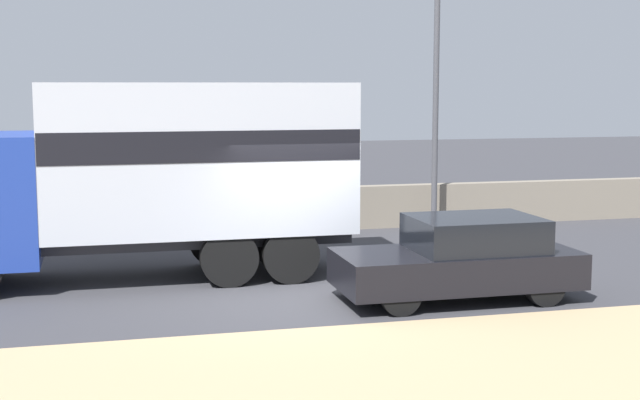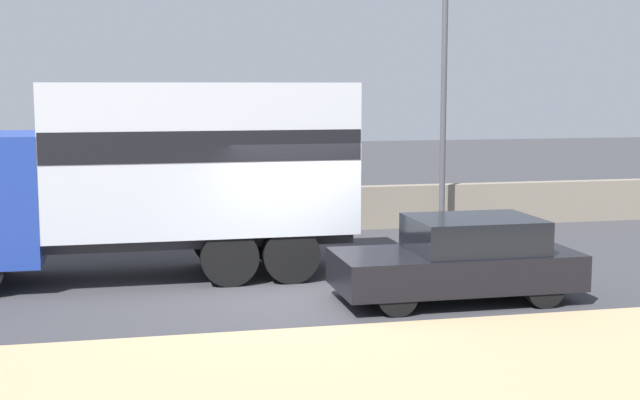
{
  "view_description": "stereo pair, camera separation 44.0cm",
  "coord_description": "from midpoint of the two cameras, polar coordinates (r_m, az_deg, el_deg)",
  "views": [
    {
      "loc": [
        -3.48,
        -14.12,
        3.52
      ],
      "look_at": [
        0.27,
        0.7,
        1.54
      ],
      "focal_mm": 50.0,
      "sensor_mm": 36.0,
      "label": 1
    },
    {
      "loc": [
        -3.05,
        -14.22,
        3.52
      ],
      "look_at": [
        0.27,
        0.7,
        1.54
      ],
      "focal_mm": 50.0,
      "sensor_mm": 36.0,
      "label": 2
    }
  ],
  "objects": [
    {
      "name": "street_lamp",
      "position": [
        21.66,
        6.88,
        9.03
      ],
      "size": [
        0.56,
        0.28,
        7.22
      ],
      "color": "#4C4C51",
      "rests_on": "ground_plane"
    },
    {
      "name": "car_hatchback",
      "position": [
        14.81,
        8.2,
        -3.73
      ],
      "size": [
        3.95,
        1.73,
        1.37
      ],
      "rotation": [
        0.0,
        0.0,
        3.14
      ],
      "color": "black",
      "rests_on": "ground_plane"
    },
    {
      "name": "stone_wall_backdrop",
      "position": [
        21.35,
        -5.28,
        -0.72
      ],
      "size": [
        60.0,
        0.35,
        1.05
      ],
      "color": "gray",
      "rests_on": "ground_plane"
    },
    {
      "name": "ground_plane",
      "position": [
        14.96,
        -1.2,
        -6.24
      ],
      "size": [
        80.0,
        80.0,
        0.0
      ],
      "primitive_type": "plane",
      "color": "#38383D"
    },
    {
      "name": "box_truck",
      "position": [
        16.4,
        -11.41,
        1.96
      ],
      "size": [
        7.72,
        2.33,
        3.56
      ],
      "rotation": [
        0.0,
        0.0,
        3.14
      ],
      "color": "navy",
      "rests_on": "ground_plane"
    }
  ]
}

